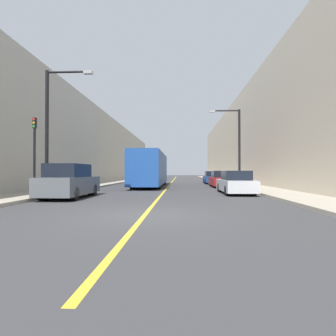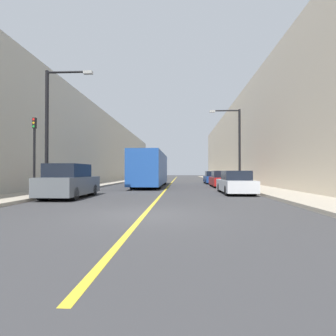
{
  "view_description": "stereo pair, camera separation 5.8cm",
  "coord_description": "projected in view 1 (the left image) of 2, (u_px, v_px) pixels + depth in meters",
  "views": [
    {
      "loc": [
        1.19,
        -8.74,
        1.46
      ],
      "look_at": [
        0.29,
        10.29,
        1.72
      ],
      "focal_mm": 28.0,
      "sensor_mm": 36.0,
      "label": 1
    },
    {
      "loc": [
        1.25,
        -8.74,
        1.46
      ],
      "look_at": [
        0.29,
        10.29,
        1.72
      ],
      "focal_mm": 28.0,
      "sensor_mm": 36.0,
      "label": 2
    }
  ],
  "objects": [
    {
      "name": "car_right_mid",
      "position": [
        221.0,
        180.0,
        24.67
      ],
      "size": [
        1.77,
        4.7,
        1.54
      ],
      "color": "maroon",
      "rests_on": "ground"
    },
    {
      "name": "pedestrian",
      "position": [
        47.0,
        177.0,
        17.02
      ],
      "size": [
        0.39,
        0.25,
        1.77
      ],
      "color": "maroon",
      "rests_on": "sidewalk_left"
    },
    {
      "name": "car_right_far",
      "position": [
        212.0,
        178.0,
        31.44
      ],
      "size": [
        1.81,
        4.37,
        1.51
      ],
      "color": "navy",
      "rests_on": "ground"
    },
    {
      "name": "building_row_right",
      "position": [
        247.0,
        142.0,
        38.3
      ],
      "size": [
        4.0,
        72.0,
        11.68
      ],
      "primitive_type": "cube",
      "color": "beige",
      "rests_on": "ground"
    },
    {
      "name": "street_lamp_right",
      "position": [
        236.0,
        142.0,
        22.93
      ],
      "size": [
        2.72,
        0.24,
        6.76
      ],
      "color": "black",
      "rests_on": "sidewalk_right"
    },
    {
      "name": "ground_plane",
      "position": [
        145.0,
        215.0,
        8.77
      ],
      "size": [
        200.0,
        200.0,
        0.0
      ],
      "primitive_type": "plane",
      "color": "#38383A"
    },
    {
      "name": "car_right_near",
      "position": [
        235.0,
        183.0,
        17.26
      ],
      "size": [
        1.84,
        4.8,
        1.52
      ],
      "color": "silver",
      "rests_on": "ground"
    },
    {
      "name": "traffic_light",
      "position": [
        34.0,
        154.0,
        13.37
      ],
      "size": [
        0.16,
        0.18,
        4.06
      ],
      "color": "black",
      "rests_on": "sidewalk_left"
    },
    {
      "name": "parked_suv_left",
      "position": [
        69.0,
        182.0,
        14.52
      ],
      "size": [
        1.95,
        4.58,
        1.88
      ],
      "color": "#51565B",
      "rests_on": "ground"
    },
    {
      "name": "sidewalk_right",
      "position": [
        223.0,
        181.0,
        38.38
      ],
      "size": [
        2.87,
        72.0,
        0.16
      ],
      "primitive_type": "cube",
      "color": "#A89E8C",
      "rests_on": "ground"
    },
    {
      "name": "sidewalk_left",
      "position": [
        122.0,
        181.0,
        39.09
      ],
      "size": [
        2.87,
        72.0,
        0.16
      ],
      "primitive_type": "cube",
      "color": "#A89E8C",
      "rests_on": "ground"
    },
    {
      "name": "street_lamp_left",
      "position": [
        51.0,
        123.0,
        14.81
      ],
      "size": [
        2.72,
        0.24,
        7.04
      ],
      "color": "black",
      "rests_on": "sidewalk_left"
    },
    {
      "name": "road_center_line",
      "position": [
        172.0,
        181.0,
        38.73
      ],
      "size": [
        0.16,
        72.0,
        0.01
      ],
      "primitive_type": "cube",
      "color": "gold",
      "rests_on": "ground"
    },
    {
      "name": "bus",
      "position": [
        150.0,
        169.0,
        25.63
      ],
      "size": [
        2.58,
        11.84,
        3.25
      ],
      "color": "#1E4793",
      "rests_on": "ground"
    },
    {
      "name": "building_row_left",
      "position": [
        100.0,
        150.0,
        39.31
      ],
      "size": [
        4.0,
        72.0,
        9.49
      ],
      "primitive_type": "cube",
      "color": "#B7B2A3",
      "rests_on": "ground"
    }
  ]
}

